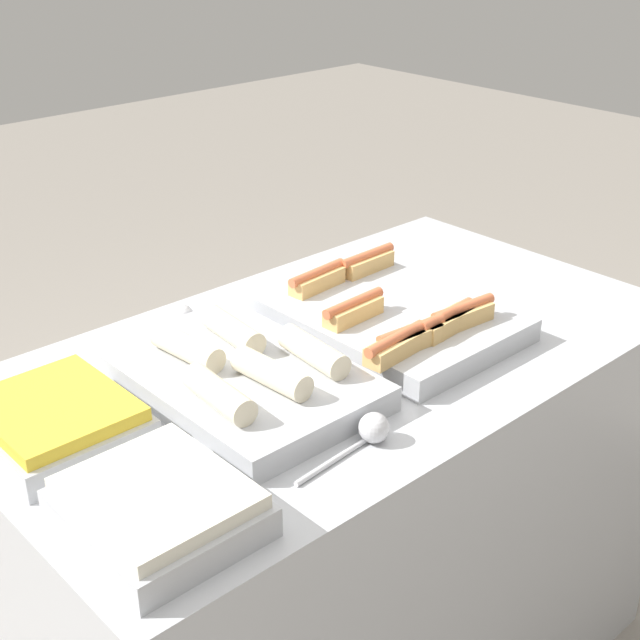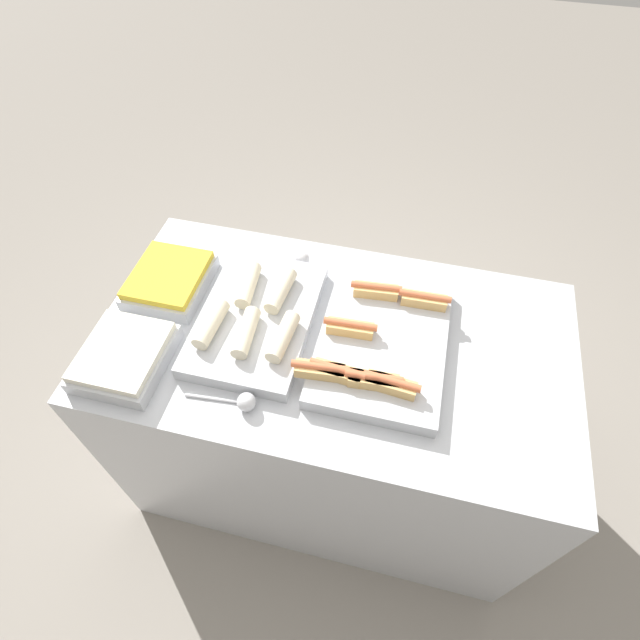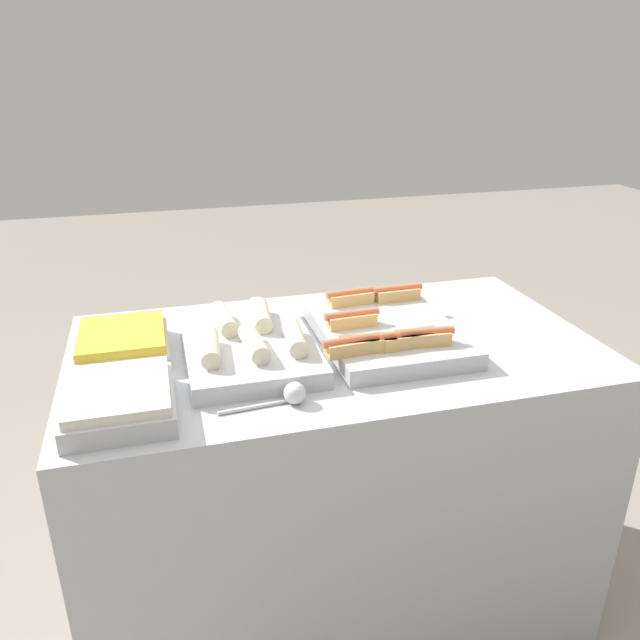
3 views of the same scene
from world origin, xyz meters
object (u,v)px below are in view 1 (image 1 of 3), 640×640
Objects in this scene: tray_side_back at (56,421)px; serving_spoon_near at (370,431)px; tray_wraps at (240,375)px; tray_hotdogs at (387,315)px; tray_side_front at (159,507)px; serving_spoon_far at (178,319)px.

serving_spoon_near is (0.39, -0.37, -0.01)m from tray_side_back.
tray_wraps reaches higher than serving_spoon_near.
tray_side_front is at bearing -162.61° from tray_hotdogs.
serving_spoon_near is (0.06, -0.29, -0.01)m from tray_wraps.
tray_side_back is at bearing 90.00° from tray_side_front.
tray_hotdogs is 0.45m from serving_spoon_far.
tray_hotdogs is at bearing -0.75° from tray_wraps.
tray_wraps is at bearing -14.38° from tray_side_back.
tray_hotdogs reaches higher than tray_side_front.
tray_hotdogs is at bearing -41.82° from serving_spoon_far.
tray_side_front is 0.32m from tray_side_back.
tray_wraps reaches higher than tray_side_back.
tray_side_front is (-0.33, -0.23, 0.00)m from tray_wraps.
tray_wraps is (-0.39, 0.01, 0.00)m from tray_hotdogs.
tray_wraps is at bearing 100.88° from serving_spoon_near.
tray_hotdogs is at bearing 17.39° from tray_side_front.
tray_wraps is at bearing -101.24° from serving_spoon_far.
tray_side_back is at bearing 136.12° from serving_spoon_near.
tray_side_back is 0.54m from serving_spoon_near.
serving_spoon_far is (0.39, 0.53, -0.01)m from tray_side_front.
serving_spoon_near and serving_spoon_far have the same top height.
tray_side_back is (0.00, 0.32, 0.00)m from tray_side_front.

